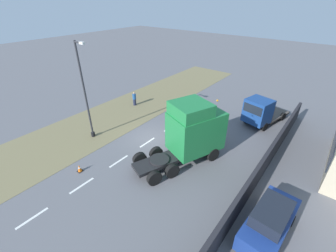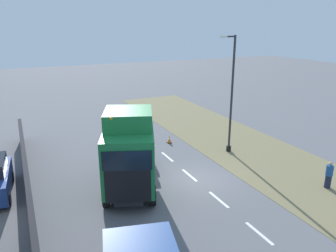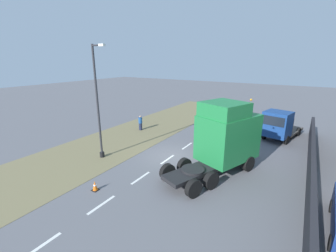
% 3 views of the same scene
% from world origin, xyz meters
% --- Properties ---
extents(ground_plane, '(120.00, 120.00, 0.00)m').
position_xyz_m(ground_plane, '(0.00, 0.00, 0.00)').
color(ground_plane, slate).
rests_on(ground_plane, ground).
extents(grass_verge, '(7.00, 44.00, 0.01)m').
position_xyz_m(grass_verge, '(-6.00, 0.00, 0.01)').
color(grass_verge, olive).
rests_on(grass_verge, ground).
extents(lane_markings, '(0.16, 21.00, 0.00)m').
position_xyz_m(lane_markings, '(0.00, -0.70, 0.00)').
color(lane_markings, white).
rests_on(lane_markings, ground).
extents(boundary_wall, '(0.25, 24.00, 1.74)m').
position_xyz_m(boundary_wall, '(9.00, 0.00, 0.87)').
color(boundary_wall, '#232328').
rests_on(boundary_wall, ground).
extents(lorry_cab, '(4.75, 7.11, 4.77)m').
position_xyz_m(lorry_cab, '(4.00, -0.01, 2.33)').
color(lorry_cab, black).
rests_on(lorry_cab, ground).
extents(flatbed_truck, '(3.32, 5.84, 2.78)m').
position_xyz_m(flatbed_truck, '(6.36, 8.08, 1.46)').
color(flatbed_truck, navy).
rests_on(flatbed_truck, ground).
extents(parked_car, '(2.06, 4.41, 1.99)m').
position_xyz_m(parked_car, '(10.70, -3.08, 0.97)').
color(parked_car, navy).
rests_on(parked_car, ground).
extents(lamp_post, '(1.29, 0.34, 8.15)m').
position_xyz_m(lamp_post, '(-4.40, -2.96, 3.77)').
color(lamp_post, black).
rests_on(lamp_post, ground).
extents(pedestrian, '(0.39, 0.39, 1.56)m').
position_xyz_m(pedestrian, '(-6.27, 3.99, 0.76)').
color(pedestrian, '#1E233D').
rests_on(pedestrian, ground).
extents(traffic_cone_lead, '(0.36, 0.36, 0.58)m').
position_xyz_m(traffic_cone_lead, '(-1.32, -6.36, 0.28)').
color(traffic_cone_lead, black).
rests_on(traffic_cone_lead, ground).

